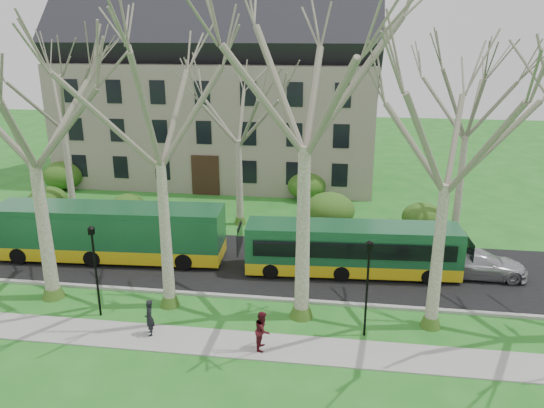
{
  "coord_description": "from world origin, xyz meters",
  "views": [
    {
      "loc": [
        4.85,
        -21.28,
        12.53
      ],
      "look_at": [
        1.42,
        3.0,
        4.44
      ],
      "focal_mm": 35.0,
      "sensor_mm": 36.0,
      "label": 1
    }
  ],
  "objects_px": {
    "pedestrian_a": "(149,318)",
    "bus_lead": "(110,232)",
    "bus_follow": "(352,248)",
    "pedestrian_b": "(263,330)",
    "sedan": "(478,264)"
  },
  "relations": [
    {
      "from": "pedestrian_a",
      "to": "bus_lead",
      "type": "bearing_deg",
      "value": -168.49
    },
    {
      "from": "bus_follow",
      "to": "pedestrian_a",
      "type": "relative_size",
      "value": 6.89
    },
    {
      "from": "pedestrian_a",
      "to": "pedestrian_b",
      "type": "bearing_deg",
      "value": 63.48
    },
    {
      "from": "bus_follow",
      "to": "pedestrian_b",
      "type": "relative_size",
      "value": 6.74
    },
    {
      "from": "bus_lead",
      "to": "pedestrian_a",
      "type": "xyz_separation_m",
      "value": [
        5.03,
        -7.4,
        -0.79
      ]
    },
    {
      "from": "bus_follow",
      "to": "pedestrian_b",
      "type": "distance_m",
      "value": 8.52
    },
    {
      "from": "sedan",
      "to": "pedestrian_b",
      "type": "height_order",
      "value": "pedestrian_b"
    },
    {
      "from": "bus_lead",
      "to": "pedestrian_a",
      "type": "distance_m",
      "value": 8.98
    },
    {
      "from": "pedestrian_a",
      "to": "sedan",
      "type": "bearing_deg",
      "value": 94.75
    },
    {
      "from": "bus_follow",
      "to": "pedestrian_a",
      "type": "distance_m",
      "value": 11.29
    },
    {
      "from": "pedestrian_b",
      "to": "bus_lead",
      "type": "bearing_deg",
      "value": 52.48
    },
    {
      "from": "bus_follow",
      "to": "sedan",
      "type": "height_order",
      "value": "bus_follow"
    },
    {
      "from": "bus_lead",
      "to": "pedestrian_b",
      "type": "xyz_separation_m",
      "value": [
        9.97,
        -7.74,
        -0.77
      ]
    },
    {
      "from": "bus_follow",
      "to": "bus_lead",
      "type": "bearing_deg",
      "value": 176.37
    },
    {
      "from": "bus_lead",
      "to": "pedestrian_b",
      "type": "bearing_deg",
      "value": -41.1
    }
  ]
}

